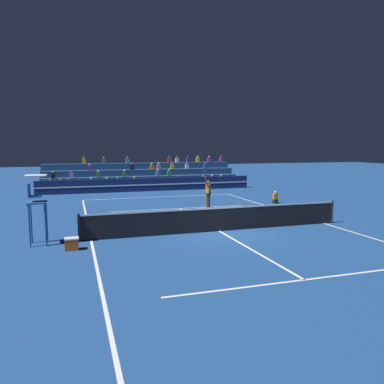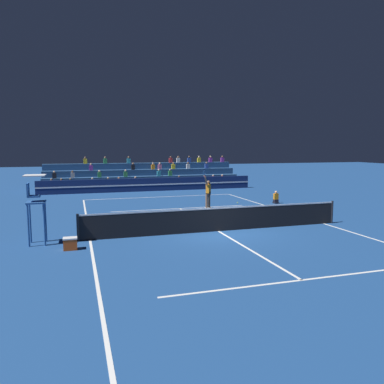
{
  "view_description": "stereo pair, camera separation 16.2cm",
  "coord_description": "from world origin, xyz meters",
  "px_view_note": "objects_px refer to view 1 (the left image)",
  "views": [
    {
      "loc": [
        -6.1,
        -15.12,
        3.72
      ],
      "look_at": [
        0.48,
        5.47,
        1.1
      ],
      "focal_mm": 35.0,
      "sensor_mm": 36.0,
      "label": 1
    },
    {
      "loc": [
        -5.95,
        -15.17,
        3.72
      ],
      "look_at": [
        0.48,
        5.47,
        1.1
      ],
      "focal_mm": 35.0,
      "sensor_mm": 36.0,
      "label": 2
    }
  ],
  "objects_px": {
    "tennis_ball": "(237,203)",
    "equipment_cooler": "(72,244)",
    "umpire_chair": "(36,200)",
    "tennis_player": "(208,193)",
    "ball_kid_courtside": "(275,198)"
  },
  "relations": [
    {
      "from": "tennis_ball",
      "to": "equipment_cooler",
      "type": "distance_m",
      "value": 13.47
    },
    {
      "from": "umpire_chair",
      "to": "equipment_cooler",
      "type": "relative_size",
      "value": 5.34
    },
    {
      "from": "umpire_chair",
      "to": "tennis_ball",
      "type": "relative_size",
      "value": 39.26
    },
    {
      "from": "tennis_player",
      "to": "ball_kid_courtside",
      "type": "bearing_deg",
      "value": 8.09
    },
    {
      "from": "tennis_player",
      "to": "tennis_ball",
      "type": "height_order",
      "value": "tennis_player"
    },
    {
      "from": "tennis_player",
      "to": "umpire_chair",
      "type": "bearing_deg",
      "value": -147.5
    },
    {
      "from": "umpire_chair",
      "to": "tennis_player",
      "type": "xyz_separation_m",
      "value": [
        9.05,
        5.77,
        -0.73
      ]
    },
    {
      "from": "tennis_player",
      "to": "tennis_ball",
      "type": "xyz_separation_m",
      "value": [
        2.63,
        1.54,
        -0.95
      ]
    },
    {
      "from": "tennis_player",
      "to": "tennis_ball",
      "type": "distance_m",
      "value": 3.19
    },
    {
      "from": "umpire_chair",
      "to": "tennis_player",
      "type": "height_order",
      "value": "umpire_chair"
    },
    {
      "from": "ball_kid_courtside",
      "to": "equipment_cooler",
      "type": "bearing_deg",
      "value": -149.1
    },
    {
      "from": "equipment_cooler",
      "to": "tennis_player",
      "type": "bearing_deg",
      "value": 41.69
    },
    {
      "from": "tennis_ball",
      "to": "equipment_cooler",
      "type": "bearing_deg",
      "value": -140.87
    },
    {
      "from": "ball_kid_courtside",
      "to": "tennis_ball",
      "type": "bearing_deg",
      "value": 160.88
    },
    {
      "from": "umpire_chair",
      "to": "tennis_ball",
      "type": "xyz_separation_m",
      "value": [
        11.68,
        7.31,
        -1.68
      ]
    }
  ]
}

